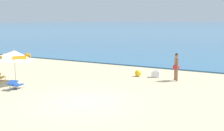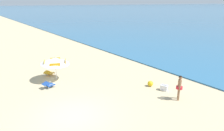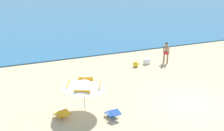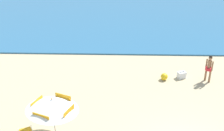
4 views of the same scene
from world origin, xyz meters
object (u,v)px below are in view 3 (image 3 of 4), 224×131
(lounge_chair_under_umbrella, at_px, (62,114))
(person_standing_near_shore, at_px, (166,51))
(beach_umbrella_striped_main, at_px, (84,84))
(beach_ball, at_px, (136,64))
(cooler_box, at_px, (147,61))
(lounge_chair_beside_umbrella, at_px, (113,113))

(lounge_chair_under_umbrella, xyz_separation_m, person_standing_near_shore, (9.38, 5.35, 0.70))
(beach_umbrella_striped_main, bearing_deg, beach_ball, 43.44)
(beach_umbrella_striped_main, height_order, lounge_chair_under_umbrella, beach_umbrella_striped_main)
(cooler_box, bearing_deg, beach_ball, -166.12)
(lounge_chair_under_umbrella, bearing_deg, cooler_box, 35.85)
(person_standing_near_shore, bearing_deg, beach_umbrella_striped_main, -147.53)
(cooler_box, xyz_separation_m, beach_ball, (-1.09, -0.27, 0.01))
(lounge_chair_beside_umbrella, relative_size, cooler_box, 1.60)
(lounge_chair_under_umbrella, height_order, person_standing_near_shore, person_standing_near_shore)
(beach_umbrella_striped_main, xyz_separation_m, cooler_box, (6.65, 5.53, -1.45))
(beach_umbrella_striped_main, height_order, cooler_box, beach_umbrella_striped_main)
(lounge_chair_beside_umbrella, distance_m, beach_ball, 7.71)
(beach_ball, bearing_deg, lounge_chair_under_umbrella, -141.38)
(lounge_chair_beside_umbrella, relative_size, person_standing_near_shore, 0.57)
(lounge_chair_under_umbrella, bearing_deg, beach_umbrella_striped_main, 8.51)
(beach_umbrella_striped_main, distance_m, person_standing_near_shore, 9.64)
(lounge_chair_under_umbrella, distance_m, beach_ball, 8.73)
(cooler_box, relative_size, beach_ball, 1.39)
(lounge_chair_under_umbrella, relative_size, beach_ball, 2.38)
(beach_umbrella_striped_main, bearing_deg, cooler_box, 39.76)
(beach_ball, bearing_deg, beach_umbrella_striped_main, -136.56)
(beach_umbrella_striped_main, distance_m, beach_ball, 7.78)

